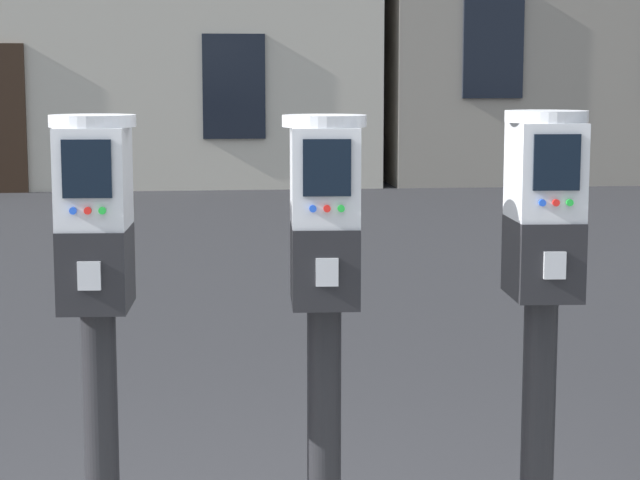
% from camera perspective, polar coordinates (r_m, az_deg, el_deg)
% --- Properties ---
extents(parking_meter_near_kerb, '(0.23, 0.26, 1.38)m').
position_cam_1_polar(parking_meter_near_kerb, '(2.98, -10.99, -2.16)').
color(parking_meter_near_kerb, black).
rests_on(parking_meter_near_kerb, sidewalk_slab).
extents(parking_meter_twin_adjacent, '(0.23, 0.26, 1.38)m').
position_cam_1_polar(parking_meter_twin_adjacent, '(2.99, 0.21, -2.02)').
color(parking_meter_twin_adjacent, black).
rests_on(parking_meter_twin_adjacent, sidewalk_slab).
extents(parking_meter_end_of_row, '(0.23, 0.26, 1.39)m').
position_cam_1_polar(parking_meter_end_of_row, '(3.11, 10.95, -1.66)').
color(parking_meter_end_of_row, black).
rests_on(parking_meter_end_of_row, sidewalk_slab).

